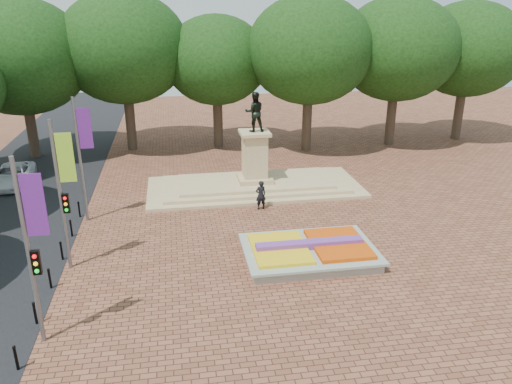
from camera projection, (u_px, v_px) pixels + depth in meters
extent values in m
plane|color=brown|center=(280.00, 241.00, 25.77)|extent=(90.00, 90.00, 0.00)
cube|color=black|center=(1.00, 222.00, 28.05)|extent=(9.00, 90.00, 0.02)
cube|color=gray|center=(309.00, 254.00, 24.01)|extent=(6.00, 4.00, 0.45)
cube|color=#A6B09F|center=(309.00, 249.00, 23.91)|extent=(6.30, 4.30, 0.12)
cube|color=orange|center=(338.00, 244.00, 24.09)|extent=(2.60, 3.40, 0.22)
cube|color=yellow|center=(280.00, 249.00, 23.64)|extent=(2.60, 3.40, 0.18)
cube|color=#6A3490|center=(309.00, 245.00, 23.83)|extent=(5.20, 0.55, 0.38)
cube|color=tan|center=(255.00, 187.00, 33.12)|extent=(14.00, 6.00, 0.20)
cube|color=tan|center=(255.00, 184.00, 33.05)|extent=(12.00, 5.00, 0.20)
cube|color=tan|center=(255.00, 182.00, 32.98)|extent=(10.00, 4.00, 0.20)
cube|color=tan|center=(255.00, 178.00, 32.89)|extent=(2.20, 2.20, 0.30)
cube|color=tan|center=(255.00, 155.00, 32.34)|extent=(1.50, 1.50, 2.80)
cube|color=tan|center=(255.00, 133.00, 31.82)|extent=(1.90, 1.90, 0.20)
imported|color=black|center=(255.00, 112.00, 31.34)|extent=(1.22, 0.95, 2.50)
cylinder|color=#39291F|center=(33.00, 133.00, 39.19)|extent=(0.80, 0.80, 4.00)
ellipsoid|color=black|center=(24.00, 72.00, 37.53)|extent=(8.80, 8.80, 7.48)
cylinder|color=#39291F|center=(137.00, 129.00, 40.43)|extent=(0.80, 0.80, 4.00)
ellipsoid|color=black|center=(132.00, 70.00, 38.78)|extent=(8.80, 8.80, 7.48)
cylinder|color=#39291F|center=(223.00, 126.00, 41.52)|extent=(0.80, 0.80, 4.00)
ellipsoid|color=black|center=(222.00, 68.00, 39.87)|extent=(8.80, 8.80, 7.48)
cylinder|color=#39291F|center=(305.00, 123.00, 42.61)|extent=(0.80, 0.80, 4.00)
ellipsoid|color=black|center=(307.00, 67.00, 40.95)|extent=(8.80, 8.80, 7.48)
cylinder|color=#39291F|center=(382.00, 120.00, 43.70)|extent=(0.80, 0.80, 4.00)
ellipsoid|color=black|center=(387.00, 65.00, 42.04)|extent=(8.80, 8.80, 7.48)
cylinder|color=#39291F|center=(456.00, 117.00, 44.79)|extent=(0.80, 0.80, 4.00)
ellipsoid|color=black|center=(463.00, 64.00, 43.13)|extent=(8.80, 8.80, 7.48)
cylinder|color=slate|center=(29.00, 255.00, 16.96)|extent=(0.16, 0.16, 7.00)
cube|color=#662085|center=(34.00, 205.00, 16.39)|extent=(0.70, 0.04, 2.20)
cylinder|color=slate|center=(61.00, 197.00, 22.03)|extent=(0.16, 0.16, 7.00)
cube|color=#9DD32A|center=(66.00, 158.00, 21.47)|extent=(0.70, 0.04, 2.20)
cylinder|color=slate|center=(80.00, 161.00, 27.11)|extent=(0.16, 0.16, 7.00)
cube|color=#662085|center=(85.00, 128.00, 26.54)|extent=(0.70, 0.04, 2.20)
cube|color=black|center=(36.00, 262.00, 17.09)|extent=(0.28, 0.18, 0.90)
cube|color=black|center=(66.00, 203.00, 22.17)|extent=(0.28, 0.18, 0.90)
cylinder|color=black|center=(16.00, 359.00, 16.57)|extent=(0.10, 0.10, 0.90)
sphere|color=black|center=(14.00, 347.00, 16.40)|extent=(0.12, 0.12, 0.12)
cylinder|color=black|center=(35.00, 314.00, 18.97)|extent=(0.10, 0.10, 0.90)
sphere|color=black|center=(33.00, 303.00, 18.80)|extent=(0.12, 0.12, 0.12)
cylinder|color=black|center=(50.00, 279.00, 21.37)|extent=(0.10, 0.10, 0.90)
sphere|color=black|center=(48.00, 270.00, 21.20)|extent=(0.12, 0.12, 0.12)
cylinder|color=black|center=(62.00, 251.00, 23.77)|extent=(0.10, 0.10, 0.90)
sphere|color=black|center=(60.00, 243.00, 23.60)|extent=(0.12, 0.12, 0.12)
cylinder|color=black|center=(71.00, 229.00, 26.17)|extent=(0.10, 0.10, 0.90)
sphere|color=black|center=(70.00, 221.00, 26.00)|extent=(0.12, 0.12, 0.12)
cylinder|color=black|center=(79.00, 210.00, 28.57)|extent=(0.10, 0.10, 0.90)
sphere|color=black|center=(78.00, 202.00, 28.40)|extent=(0.12, 0.12, 0.12)
imported|color=silver|center=(13.00, 175.00, 33.67)|extent=(2.53, 5.00, 1.36)
imported|color=black|center=(261.00, 195.00, 29.58)|extent=(0.72, 0.55, 1.78)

